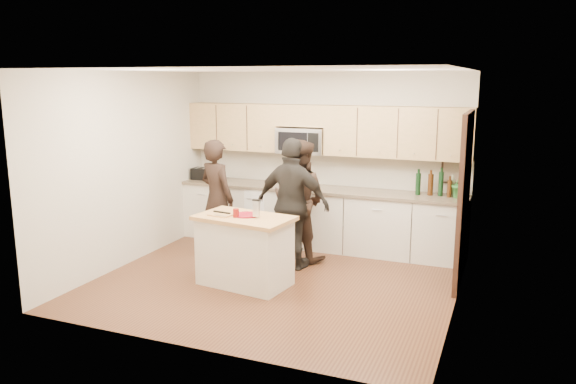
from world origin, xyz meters
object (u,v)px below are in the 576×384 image
at_px(island, 245,250).
at_px(toaster, 202,174).
at_px(woman_left, 217,198).
at_px(woman_center, 299,200).
at_px(woman_right, 293,204).

relative_size(island, toaster, 4.22).
bearing_deg(woman_left, island, 155.19).
bearing_deg(toaster, woman_center, -18.11).
bearing_deg(island, woman_center, 86.25).
xyz_separation_m(island, woman_center, (0.26, 1.25, 0.42)).
bearing_deg(woman_right, toaster, -23.72).
bearing_deg(woman_center, woman_left, 25.15).
xyz_separation_m(island, woman_left, (-0.91, 0.95, 0.41)).
xyz_separation_m(woman_center, woman_right, (0.07, -0.43, 0.03)).
xyz_separation_m(toaster, woman_center, (1.99, -0.65, -0.16)).
bearing_deg(woman_left, woman_right, -164.45).
relative_size(woman_center, woman_right, 0.96).
distance_m(toaster, woman_left, 1.27).
relative_size(woman_left, woman_right, 0.96).
bearing_deg(woman_center, island, 88.70).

